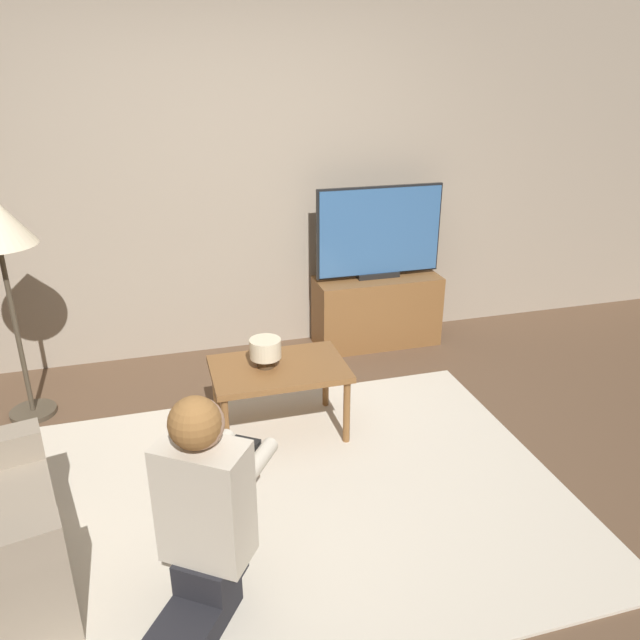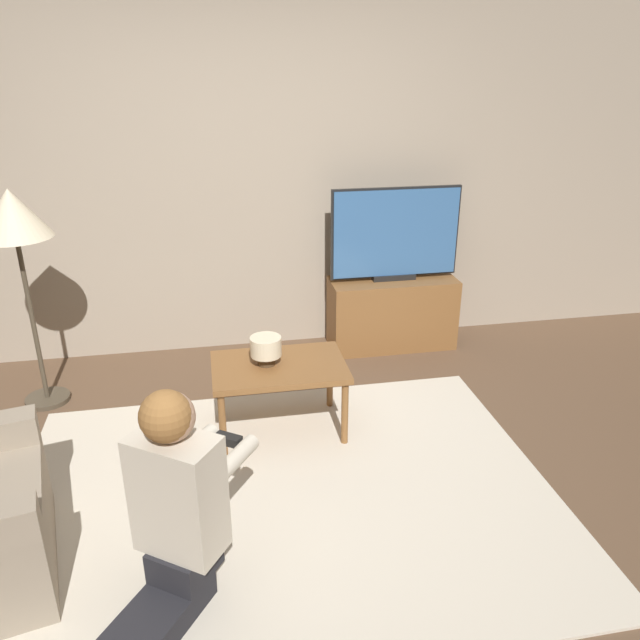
% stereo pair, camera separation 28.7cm
% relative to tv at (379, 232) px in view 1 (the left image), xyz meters
% --- Properties ---
extents(ground_plane, '(10.00, 10.00, 0.00)m').
position_rel_tv_xyz_m(ground_plane, '(-1.05, -1.67, -0.89)').
color(ground_plane, brown).
extents(wall_back, '(10.00, 0.06, 2.60)m').
position_rel_tv_xyz_m(wall_back, '(-1.05, 0.26, 0.41)').
color(wall_back, tan).
rests_on(wall_back, ground_plane).
extents(rug, '(2.73, 2.10, 0.02)m').
position_rel_tv_xyz_m(rug, '(-1.05, -1.67, -0.88)').
color(rug, beige).
rests_on(rug, ground_plane).
extents(tv_stand, '(0.95, 0.36, 0.54)m').
position_rel_tv_xyz_m(tv_stand, '(0.00, -0.00, -0.62)').
color(tv_stand, brown).
rests_on(tv_stand, ground_plane).
extents(tv, '(0.96, 0.08, 0.69)m').
position_rel_tv_xyz_m(tv, '(0.00, 0.00, 0.00)').
color(tv, black).
rests_on(tv, tv_stand).
extents(coffee_table, '(0.77, 0.51, 0.45)m').
position_rel_tv_xyz_m(coffee_table, '(-1.00, -1.05, -0.50)').
color(coffee_table, brown).
rests_on(coffee_table, ground_plane).
extents(person_kneeling, '(0.67, 0.82, 0.96)m').
position_rel_tv_xyz_m(person_kneeling, '(-1.55, -2.24, -0.40)').
color(person_kneeling, '#232328').
rests_on(person_kneeling, rug).
extents(table_lamp, '(0.18, 0.18, 0.17)m').
position_rel_tv_xyz_m(table_lamp, '(-1.07, -1.04, -0.34)').
color(table_lamp, '#4C3823').
rests_on(table_lamp, coffee_table).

